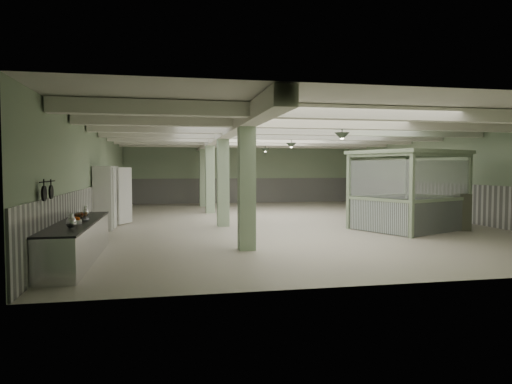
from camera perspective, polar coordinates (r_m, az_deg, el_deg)
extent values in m
plane|color=beige|center=(18.30, 3.30, -3.67)|extent=(20.00, 20.00, 0.00)
cube|color=silver|center=(18.23, 3.33, 7.64)|extent=(14.00, 20.00, 0.02)
cube|color=#9DB28E|center=(27.97, -1.81, 2.33)|extent=(14.00, 0.02, 3.60)
cube|color=#9DB28E|center=(8.85, 19.69, 0.72)|extent=(14.00, 0.02, 3.60)
cube|color=#9DB28E|center=(17.77, -19.12, 1.79)|extent=(0.02, 20.00, 3.60)
cube|color=#9DB28E|center=(21.04, 22.11, 1.90)|extent=(0.02, 20.00, 3.60)
cube|color=silver|center=(17.82, -18.98, -1.59)|extent=(0.05, 19.90, 1.50)
cube|color=silver|center=(21.07, 22.00, -0.96)|extent=(0.05, 19.90, 1.50)
cube|color=silver|center=(27.98, -1.80, 0.18)|extent=(13.90, 0.05, 1.50)
cube|color=white|center=(17.76, -4.57, 7.04)|extent=(0.45, 19.90, 0.40)
cube|color=white|center=(11.15, 13.15, 9.60)|extent=(13.90, 0.35, 0.32)
cube|color=white|center=(13.45, 8.72, 8.49)|extent=(13.90, 0.35, 0.32)
cube|color=white|center=(15.82, 5.61, 7.68)|extent=(13.90, 0.35, 0.32)
cube|color=white|center=(18.22, 3.33, 7.07)|extent=(13.90, 0.35, 0.32)
cube|color=white|center=(20.64, 1.58, 6.60)|extent=(13.90, 0.35, 0.32)
cube|color=white|center=(23.08, 0.21, 6.22)|extent=(13.90, 0.35, 0.32)
cube|color=white|center=(25.54, -0.90, 5.91)|extent=(13.90, 0.35, 0.32)
cube|color=#A9C69F|center=(11.78, -1.18, 1.42)|extent=(0.42, 0.42, 3.60)
cube|color=#A9C69F|center=(16.72, -4.15, 1.88)|extent=(0.42, 0.42, 3.60)
cube|color=#A9C69F|center=(21.70, -5.76, 2.13)|extent=(0.42, 0.42, 3.60)
cube|color=#A9C69F|center=(25.68, -6.60, 2.26)|extent=(0.42, 0.42, 3.60)
cylinder|color=black|center=(10.28, -24.60, 1.20)|extent=(0.02, 1.20, 0.02)
cone|color=#324030|center=(13.60, 10.70, 6.85)|extent=(0.44, 0.44, 0.22)
cone|color=#324030|center=(18.81, 4.43, 5.81)|extent=(0.44, 0.44, 0.22)
cone|color=#324030|center=(23.66, 1.16, 5.24)|extent=(0.44, 0.44, 0.22)
cube|color=silver|center=(11.21, -21.42, -5.85)|extent=(0.78, 4.65, 0.88)
cube|color=black|center=(11.15, -21.46, -3.57)|extent=(0.82, 4.69, 0.04)
cylinder|color=#B2B2B7|center=(10.69, -21.59, -3.55)|extent=(0.32, 0.32, 0.09)
cylinder|color=black|center=(9.79, -24.97, -0.18)|extent=(0.04, 0.30, 0.30)
cylinder|color=black|center=(10.33, -24.24, -0.01)|extent=(0.04, 0.28, 0.28)
cube|color=white|center=(17.20, -18.18, -0.56)|extent=(0.60, 2.41, 2.21)
cube|color=white|center=(16.62, -17.28, -0.66)|extent=(0.06, 0.90, 2.11)
cube|color=white|center=(17.80, -16.48, -0.42)|extent=(0.45, 0.84, 2.11)
cube|color=silver|center=(16.61, -17.14, -0.66)|extent=(0.02, 0.05, 0.30)
cube|color=silver|center=(17.71, -16.77, -0.44)|extent=(0.02, 0.05, 0.30)
cube|color=#96AC8A|center=(14.56, 18.90, -0.40)|extent=(0.16, 0.16, 2.60)
cube|color=#96AC8A|center=(16.24, 11.51, 0.04)|extent=(0.16, 0.16, 2.60)
cube|color=#96AC8A|center=(17.17, 25.13, -0.03)|extent=(0.16, 0.16, 2.60)
cube|color=#96AC8A|center=(18.62, 18.21, 0.32)|extent=(0.16, 0.16, 2.60)
cube|color=#96AC8A|center=(16.57, 18.59, 4.71)|extent=(4.23, 3.96, 0.12)
cube|color=silver|center=(15.90, 22.22, -2.91)|extent=(2.71, 1.21, 1.05)
cube|color=silver|center=(15.82, 22.31, 1.53)|extent=(2.71, 1.21, 1.22)
cube|color=silver|center=(17.45, 15.05, -2.28)|extent=(2.71, 1.21, 1.05)
cube|color=silver|center=(17.38, 15.11, 1.76)|extent=(2.71, 1.21, 1.22)
cube|color=silver|center=(15.43, 14.97, -2.96)|extent=(1.01, 2.23, 1.05)
cube|color=silver|center=(15.35, 15.03, 1.61)|extent=(1.01, 2.23, 1.22)
cube|color=silver|center=(17.91, 21.48, -2.25)|extent=(1.01, 2.23, 1.05)
cube|color=silver|center=(17.84, 21.56, 1.68)|extent=(1.01, 2.23, 1.22)
cube|color=#57584A|center=(17.12, 24.41, -2.29)|extent=(0.54, 0.66, 1.25)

